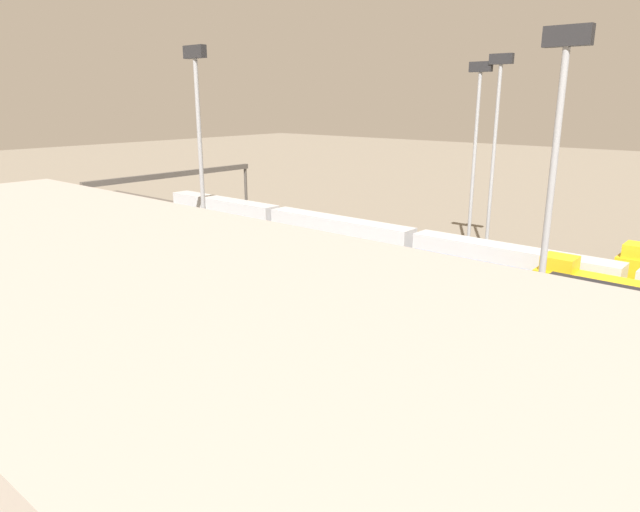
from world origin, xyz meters
name	(u,v)px	position (x,y,z in m)	size (l,w,h in m)	color
ground_plane	(315,260)	(0.00, 0.00, 0.00)	(400.00, 400.00, 0.00)	#756B5B
track_bed_0	(373,241)	(0.00, -12.50, 0.06)	(140.00, 2.80, 0.12)	#4C443D
track_bed_1	(351,248)	(0.00, -7.50, 0.06)	(140.00, 2.80, 0.12)	#3D3833
track_bed_2	(328,255)	(0.00, -2.50, 0.06)	(140.00, 2.80, 0.12)	#4C443D
track_bed_3	(302,264)	(0.00, 2.50, 0.06)	(140.00, 2.80, 0.12)	#4C443D
track_bed_4	(273,273)	(0.00, 7.50, 0.06)	(140.00, 2.80, 0.12)	#3D3833
track_bed_5	(241,283)	(0.00, 12.50, 0.06)	(140.00, 2.80, 0.12)	#3D3833
train_on_track_4	(257,253)	(2.63, 7.50, 2.01)	(119.80, 3.06, 3.80)	#A8AAB2
train_on_track_2	(587,291)	(-31.46, -2.50, 2.16)	(10.00, 3.00, 5.00)	gold
train_on_track_1	(415,246)	(-9.82, -7.50, 2.01)	(95.60, 3.06, 3.80)	silver
train_on_track_5	(252,264)	(-1.78, 12.50, 2.61)	(119.80, 3.06, 5.00)	#B7BABF
train_on_track_3	(407,271)	(-14.99, 2.50, 2.11)	(66.40, 3.00, 4.40)	black
light_mast_0	(476,133)	(-13.26, -15.22, 15.53)	(2.80, 0.70, 23.92)	#9EA0A5
light_mast_1	(199,137)	(1.73, 15.72, 15.87)	(2.80, 0.70, 24.55)	#9EA0A5
light_mast_2	(496,130)	(-15.81, -15.12, 15.96)	(2.80, 0.70, 24.70)	#9EA0A5
light_mast_3	(553,167)	(-32.95, 15.32, 15.42)	(2.80, 0.70, 23.73)	#9EA0A5
signal_gantry	(175,180)	(28.64, 0.00, 7.55)	(0.70, 30.00, 8.80)	#4C4742
maintenance_shed	(126,384)	(-21.99, 39.32, 6.43)	(54.29, 19.10, 12.86)	#9E9389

